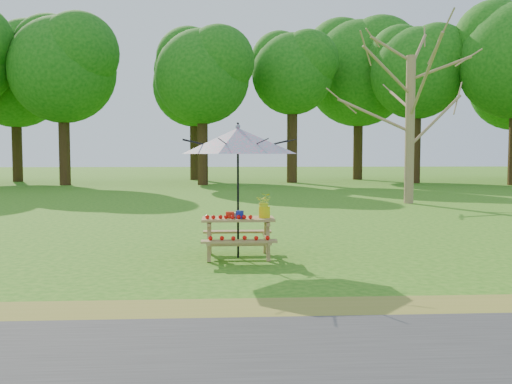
{
  "coord_description": "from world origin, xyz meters",
  "views": [
    {
      "loc": [
        1.78,
        -8.94,
        1.76
      ],
      "look_at": [
        2.33,
        0.5,
        1.1
      ],
      "focal_mm": 40.0,
      "sensor_mm": 36.0,
      "label": 1
    }
  ],
  "objects": [
    {
      "name": "produce_bins",
      "position": [
        1.99,
        0.49,
        0.72
      ],
      "size": [
        0.3,
        0.41,
        0.13
      ],
      "color": "red",
      "rests_on": "picnic_table"
    },
    {
      "name": "flower_bucket",
      "position": [
        2.47,
        0.47,
        0.89
      ],
      "size": [
        0.31,
        0.28,
        0.41
      ],
      "color": "yellow",
      "rests_on": "picnic_table"
    },
    {
      "name": "tomatoes_row",
      "position": [
        1.88,
        0.32,
        0.71
      ],
      "size": [
        0.77,
        0.13,
        0.07
      ],
      "primitive_type": null,
      "color": "red",
      "rests_on": "picnic_table"
    },
    {
      "name": "picnic_table",
      "position": [
        2.03,
        0.5,
        0.33
      ],
      "size": [
        1.2,
        1.32,
        0.67
      ],
      "color": "olive",
      "rests_on": "ground"
    },
    {
      "name": "ground",
      "position": [
        0.0,
        0.0,
        0.0
      ],
      "size": [
        120.0,
        120.0,
        0.0
      ],
      "primitive_type": "plane",
      "color": "#286A14",
      "rests_on": "ground"
    },
    {
      "name": "treeline",
      "position": [
        0.0,
        22.0,
        8.0
      ],
      "size": [
        60.0,
        12.0,
        16.0
      ],
      "primitive_type": null,
      "color": "#10560E",
      "rests_on": "ground"
    },
    {
      "name": "drygrass_strip",
      "position": [
        0.0,
        -2.8,
        0.0
      ],
      "size": [
        120.0,
        1.2,
        0.01
      ],
      "primitive_type": "cube",
      "color": "olive",
      "rests_on": "ground"
    },
    {
      "name": "patio_umbrella",
      "position": [
        2.03,
        0.5,
        1.95
      ],
      "size": [
        2.52,
        2.52,
        2.25
      ],
      "color": "black",
      "rests_on": "ground"
    }
  ]
}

